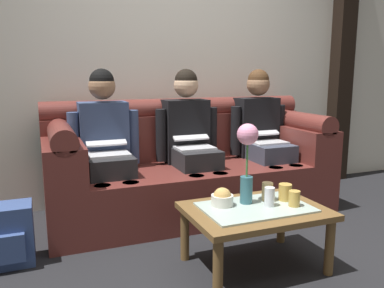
{
  "coord_description": "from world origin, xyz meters",
  "views": [
    {
      "loc": [
        -1.19,
        -1.88,
        1.19
      ],
      "look_at": [
        -0.11,
        0.85,
        0.65
      ],
      "focal_mm": 36.66,
      "sensor_mm": 36.0,
      "label": 1
    }
  ],
  "objects": [
    {
      "name": "ground_plane",
      "position": [
        0.0,
        0.0,
        0.0
      ],
      "size": [
        14.0,
        14.0,
        0.0
      ],
      "primitive_type": "plane",
      "color": "black"
    },
    {
      "name": "back_wall_patterned",
      "position": [
        0.0,
        1.7,
        1.45
      ],
      "size": [
        6.0,
        0.12,
        2.9
      ],
      "primitive_type": "cube",
      "color": "silver",
      "rests_on": "ground_plane"
    },
    {
      "name": "timber_pillar",
      "position": [
        1.93,
        1.58,
        1.45
      ],
      "size": [
        0.2,
        0.2,
        2.9
      ],
      "primitive_type": "cube",
      "color": "black",
      "rests_on": "ground_plane"
    },
    {
      "name": "couch",
      "position": [
        -0.0,
        1.17,
        0.37
      ],
      "size": [
        2.37,
        0.88,
        0.96
      ],
      "color": "maroon",
      "rests_on": "ground_plane"
    },
    {
      "name": "person_left",
      "position": [
        -0.71,
        1.17,
        0.66
      ],
      "size": [
        0.56,
        0.67,
        1.22
      ],
      "color": "#232326",
      "rests_on": "ground_plane"
    },
    {
      "name": "person_middle",
      "position": [
        0.0,
        1.17,
        0.66
      ],
      "size": [
        0.56,
        0.67,
        1.22
      ],
      "color": "#232326",
      "rests_on": "ground_plane"
    },
    {
      "name": "person_right",
      "position": [
        0.71,
        1.17,
        0.66
      ],
      "size": [
        0.56,
        0.67,
        1.22
      ],
      "color": "#383D4C",
      "rests_on": "ground_plane"
    },
    {
      "name": "coffee_table",
      "position": [
        0.0,
        0.08,
        0.33
      ],
      "size": [
        0.83,
        0.59,
        0.39
      ],
      "color": "brown",
      "rests_on": "ground_plane"
    },
    {
      "name": "flower_vase",
      "position": [
        -0.02,
        0.16,
        0.71
      ],
      "size": [
        0.13,
        0.13,
        0.5
      ],
      "color": "#336672",
      "rests_on": "coffee_table"
    },
    {
      "name": "snack_bowl",
      "position": [
        -0.18,
        0.17,
        0.44
      ],
      "size": [
        0.14,
        0.14,
        0.11
      ],
      "color": "silver",
      "rests_on": "coffee_table"
    },
    {
      "name": "cup_near_left",
      "position": [
        0.23,
        0.12,
        0.44
      ],
      "size": [
        0.08,
        0.08,
        0.1
      ],
      "primitive_type": "cylinder",
      "color": "gold",
      "rests_on": "coffee_table"
    },
    {
      "name": "cup_near_right",
      "position": [
        0.08,
        0.06,
        0.45
      ],
      "size": [
        0.06,
        0.06,
        0.12
      ],
      "primitive_type": "cylinder",
      "color": "silver",
      "rests_on": "coffee_table"
    },
    {
      "name": "cup_far_center",
      "position": [
        0.13,
        0.15,
        0.45
      ],
      "size": [
        0.07,
        0.07,
        0.12
      ],
      "primitive_type": "cylinder",
      "color": "#DBB77A",
      "rests_on": "coffee_table"
    },
    {
      "name": "cup_far_left",
      "position": [
        0.22,
        -0.0,
        0.44
      ],
      "size": [
        0.07,
        0.07,
        0.09
      ],
      "primitive_type": "cylinder",
      "color": "gold",
      "rests_on": "coffee_table"
    },
    {
      "name": "backpack_left",
      "position": [
        -1.43,
        0.67,
        0.19
      ],
      "size": [
        0.33,
        0.27,
        0.38
      ],
      "color": "#33477A",
      "rests_on": "ground_plane"
    }
  ]
}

